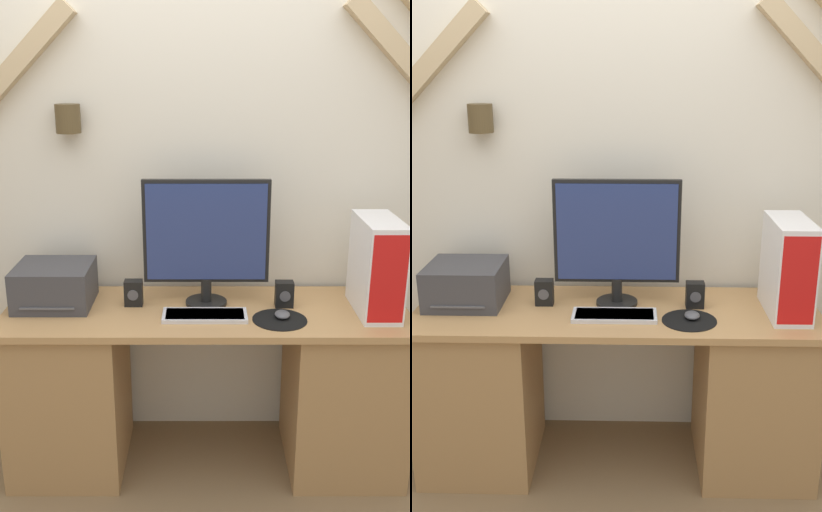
% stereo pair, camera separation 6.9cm
% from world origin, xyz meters
% --- Properties ---
extents(ground_plane, '(12.00, 12.00, 0.00)m').
position_xyz_m(ground_plane, '(0.00, 0.00, 0.00)').
color(ground_plane, brown).
extents(wall_back, '(6.40, 0.16, 2.70)m').
position_xyz_m(wall_back, '(-0.00, 0.62, 1.36)').
color(wall_back, silver).
rests_on(wall_back, ground_plane).
extents(desk, '(1.76, 0.57, 0.77)m').
position_xyz_m(desk, '(0.00, 0.29, 0.40)').
color(desk, tan).
rests_on(desk, ground_plane).
extents(monitor, '(0.55, 0.18, 0.56)m').
position_xyz_m(monitor, '(0.00, 0.35, 1.08)').
color(monitor, black).
rests_on(monitor, desk).
extents(keyboard, '(0.36, 0.14, 0.02)m').
position_xyz_m(keyboard, '(-0.01, 0.20, 0.78)').
color(keyboard, silver).
rests_on(keyboard, desk).
extents(mousepad, '(0.23, 0.23, 0.00)m').
position_xyz_m(mousepad, '(0.31, 0.17, 0.77)').
color(mousepad, black).
rests_on(mousepad, desk).
extents(mouse, '(0.06, 0.08, 0.03)m').
position_xyz_m(mouse, '(0.32, 0.19, 0.79)').
color(mouse, '#4C4C51').
rests_on(mouse, mousepad).
extents(computer_tower, '(0.16, 0.35, 0.41)m').
position_xyz_m(computer_tower, '(0.72, 0.27, 0.97)').
color(computer_tower, white).
rests_on(computer_tower, desk).
extents(printer, '(0.33, 0.31, 0.18)m').
position_xyz_m(printer, '(-0.67, 0.35, 0.86)').
color(printer, '#38383D').
rests_on(printer, desk).
extents(speaker_left, '(0.08, 0.06, 0.12)m').
position_xyz_m(speaker_left, '(-0.32, 0.34, 0.83)').
color(speaker_left, black).
rests_on(speaker_left, desk).
extents(speaker_right, '(0.08, 0.06, 0.12)m').
position_xyz_m(speaker_right, '(0.34, 0.32, 0.83)').
color(speaker_right, black).
rests_on(speaker_right, desk).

